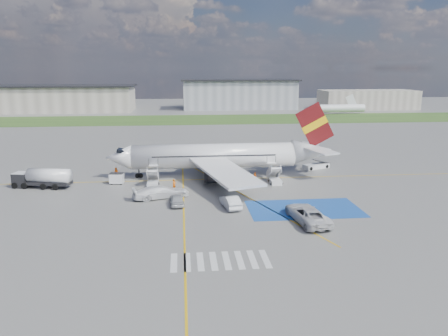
{
  "coord_description": "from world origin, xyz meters",
  "views": [
    {
      "loc": [
        -5.03,
        -54.81,
        17.17
      ],
      "look_at": [
        0.76,
        4.59,
        3.5
      ],
      "focal_mm": 35.0,
      "sensor_mm": 36.0,
      "label": 1
    }
  ],
  "objects_px": {
    "fuel_tanker": "(43,180)",
    "car_silver_a": "(177,199)",
    "gpu_cart": "(117,179)",
    "van_white_b": "(161,190)",
    "belt_loader": "(316,166)",
    "airliner": "(223,156)",
    "car_silver_b": "(231,202)",
    "van_white_a": "(307,211)"
  },
  "relations": [
    {
      "from": "fuel_tanker",
      "to": "car_silver_a",
      "type": "distance_m",
      "value": 22.22
    },
    {
      "from": "gpu_cart",
      "to": "van_white_b",
      "type": "height_order",
      "value": "van_white_b"
    },
    {
      "from": "gpu_cart",
      "to": "belt_loader",
      "type": "xyz_separation_m",
      "value": [
        33.39,
        7.37,
        -0.38
      ]
    },
    {
      "from": "airliner",
      "to": "car_silver_b",
      "type": "bearing_deg",
      "value": -92.09
    },
    {
      "from": "van_white_a",
      "to": "airliner",
      "type": "bearing_deg",
      "value": -77.96
    },
    {
      "from": "airliner",
      "to": "fuel_tanker",
      "type": "bearing_deg",
      "value": -170.53
    },
    {
      "from": "car_silver_b",
      "to": "van_white_a",
      "type": "bearing_deg",
      "value": 134.18
    },
    {
      "from": "car_silver_b",
      "to": "van_white_b",
      "type": "distance_m",
      "value": 10.24
    },
    {
      "from": "belt_loader",
      "to": "van_white_b",
      "type": "height_order",
      "value": "van_white_b"
    },
    {
      "from": "fuel_tanker",
      "to": "gpu_cart",
      "type": "xyz_separation_m",
      "value": [
        10.53,
        1.11,
        -0.45
      ]
    },
    {
      "from": "belt_loader",
      "to": "car_silver_a",
      "type": "height_order",
      "value": "belt_loader"
    },
    {
      "from": "van_white_a",
      "to": "car_silver_b",
      "type": "bearing_deg",
      "value": -42.43
    },
    {
      "from": "airliner",
      "to": "car_silver_b",
      "type": "relative_size",
      "value": 7.58
    },
    {
      "from": "fuel_tanker",
      "to": "belt_loader",
      "type": "distance_m",
      "value": 44.73
    },
    {
      "from": "car_silver_a",
      "to": "van_white_a",
      "type": "relative_size",
      "value": 0.66
    },
    {
      "from": "belt_loader",
      "to": "van_white_b",
      "type": "distance_m",
      "value": 30.59
    },
    {
      "from": "fuel_tanker",
      "to": "belt_loader",
      "type": "relative_size",
      "value": 1.64
    },
    {
      "from": "fuel_tanker",
      "to": "gpu_cart",
      "type": "bearing_deg",
      "value": 18.74
    },
    {
      "from": "belt_loader",
      "to": "van_white_b",
      "type": "bearing_deg",
      "value": -173.95
    },
    {
      "from": "belt_loader",
      "to": "car_silver_a",
      "type": "distance_m",
      "value": 30.66
    },
    {
      "from": "car_silver_a",
      "to": "car_silver_b",
      "type": "bearing_deg",
      "value": 160.66
    },
    {
      "from": "fuel_tanker",
      "to": "van_white_a",
      "type": "bearing_deg",
      "value": -14.73
    },
    {
      "from": "fuel_tanker",
      "to": "car_silver_a",
      "type": "relative_size",
      "value": 2.04
    },
    {
      "from": "car_silver_b",
      "to": "car_silver_a",
      "type": "bearing_deg",
      "value": -24.56
    },
    {
      "from": "belt_loader",
      "to": "car_silver_b",
      "type": "bearing_deg",
      "value": -154.75
    },
    {
      "from": "belt_loader",
      "to": "car_silver_b",
      "type": "distance_m",
      "value": 26.98
    },
    {
      "from": "gpu_cart",
      "to": "car_silver_a",
      "type": "xyz_separation_m",
      "value": [
        9.16,
        -11.41,
        -0.04
      ]
    },
    {
      "from": "gpu_cart",
      "to": "belt_loader",
      "type": "relative_size",
      "value": 0.4
    },
    {
      "from": "airliner",
      "to": "car_silver_a",
      "type": "distance_m",
      "value": 16.75
    },
    {
      "from": "gpu_cart",
      "to": "car_silver_a",
      "type": "distance_m",
      "value": 14.63
    },
    {
      "from": "van_white_b",
      "to": "belt_loader",
      "type": "bearing_deg",
      "value": -76.33
    },
    {
      "from": "gpu_cart",
      "to": "car_silver_b",
      "type": "distance_m",
      "value": 20.66
    },
    {
      "from": "van_white_a",
      "to": "van_white_b",
      "type": "xyz_separation_m",
      "value": [
        -17.05,
        10.97,
        -0.09
      ]
    },
    {
      "from": "car_silver_b",
      "to": "van_white_b",
      "type": "bearing_deg",
      "value": -39.56
    },
    {
      "from": "gpu_cart",
      "to": "van_white_a",
      "type": "relative_size",
      "value": 0.33
    },
    {
      "from": "car_silver_a",
      "to": "car_silver_b",
      "type": "distance_m",
      "value": 6.99
    },
    {
      "from": "gpu_cart",
      "to": "van_white_b",
      "type": "distance_m",
      "value": 10.73
    },
    {
      "from": "fuel_tanker",
      "to": "gpu_cart",
      "type": "distance_m",
      "value": 10.59
    },
    {
      "from": "airliner",
      "to": "van_white_b",
      "type": "bearing_deg",
      "value": -129.55
    },
    {
      "from": "gpu_cart",
      "to": "van_white_a",
      "type": "height_order",
      "value": "van_white_a"
    },
    {
      "from": "belt_loader",
      "to": "airliner",
      "type": "bearing_deg",
      "value": 168.88
    },
    {
      "from": "fuel_tanker",
      "to": "car_silver_b",
      "type": "xyz_separation_m",
      "value": [
        26.44,
        -12.07,
        -0.42
      ]
    }
  ]
}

